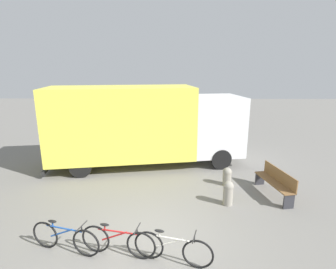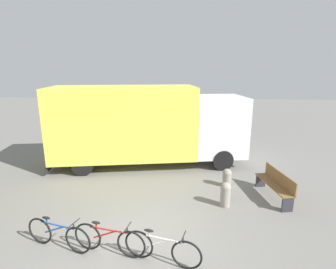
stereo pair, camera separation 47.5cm
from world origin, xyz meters
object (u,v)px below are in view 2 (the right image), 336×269
(bicycle_near, at_px, (58,235))
(bollard_near_bench, at_px, (225,193))
(park_bench, at_px, (276,184))
(bicycle_far, at_px, (162,248))
(bollard_far_bench, at_px, (227,177))
(delivery_truck, at_px, (146,123))
(bicycle_middle, at_px, (109,239))

(bicycle_near, bearing_deg, bollard_near_bench, 43.17)
(park_bench, height_order, bicycle_far, park_bench)
(bicycle_near, distance_m, bollard_far_bench, 5.66)
(delivery_truck, bearing_deg, bollard_far_bench, -42.42)
(delivery_truck, bearing_deg, bicycle_far, -88.22)
(delivery_truck, bearing_deg, bicycle_near, -111.98)
(park_bench, height_order, bollard_near_bench, park_bench)
(delivery_truck, xyz_separation_m, bollard_near_bench, (2.88, -3.42, -1.39))
(park_bench, relative_size, bicycle_middle, 1.07)
(delivery_truck, bearing_deg, bicycle_middle, -99.80)
(bicycle_near, distance_m, bicycle_middle, 1.22)
(bicycle_near, xyz_separation_m, bollard_far_bench, (4.38, 3.58, -0.01))
(bollard_near_bench, bearing_deg, bollard_far_bench, 79.52)
(bicycle_far, bearing_deg, bollard_far_bench, 78.12)
(bicycle_far, xyz_separation_m, bollard_far_bench, (1.96, 3.90, -0.01))
(bollard_far_bench, bearing_deg, bollard_near_bench, -100.48)
(bicycle_far, distance_m, bollard_near_bench, 3.03)
(bicycle_near, xyz_separation_m, bicycle_middle, (1.21, -0.10, 0.00))
(delivery_truck, distance_m, park_bench, 5.50)
(delivery_truck, height_order, bicycle_far, delivery_truck)
(bollard_far_bench, bearing_deg, park_bench, -28.64)
(park_bench, distance_m, bicycle_near, 6.44)
(bicycle_far, bearing_deg, park_bench, 57.61)
(park_bench, bearing_deg, bicycle_far, 122.15)
(bollard_near_bench, bearing_deg, bicycle_far, -124.03)
(delivery_truck, height_order, bollard_near_bench, delivery_truck)
(delivery_truck, relative_size, bicycle_middle, 4.84)
(delivery_truck, relative_size, park_bench, 4.54)
(bicycle_near, bearing_deg, bicycle_middle, 10.67)
(bicycle_middle, xyz_separation_m, bollard_far_bench, (3.17, 3.68, -0.01))
(delivery_truck, distance_m, bicycle_far, 6.22)
(bollard_near_bench, xyz_separation_m, bollard_far_bench, (0.26, 1.39, -0.07))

